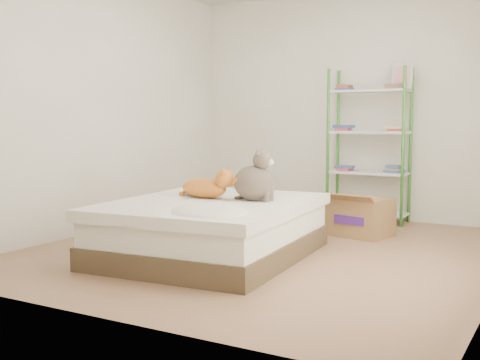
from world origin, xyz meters
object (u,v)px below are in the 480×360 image
Objects in this scene: bed at (212,229)px; grey_cat at (254,175)px; orange_cat at (204,185)px; shelf_unit at (369,145)px; white_bin at (258,198)px; cardboard_box at (361,216)px.

grey_cat is (0.30, 0.18, 0.44)m from bed.
grey_cat is (0.46, 0.05, 0.10)m from orange_cat.
grey_cat is at bearing -97.68° from shelf_unit.
white_bin is at bearing 114.95° from orange_cat.
bed is at bearing 114.84° from grey_cat.
grey_cat is 2.19m from shelf_unit.
grey_cat is 0.24× the size of shelf_unit.
shelf_unit is at bearing 80.02° from orange_cat.
bed is 2.50m from shelf_unit.
shelf_unit reaches higher than white_bin.
cardboard_box is (0.94, 1.36, -0.39)m from orange_cat.
cardboard_box is at bearing -26.24° from grey_cat.
grey_cat reaches higher than white_bin.
grey_cat is at bearing 14.76° from orange_cat.
grey_cat is 0.68× the size of cardboard_box.
bed is 1.69m from cardboard_box.
orange_cat reaches higher than cardboard_box.
orange_cat is at bearing 90.16° from grey_cat.
shelf_unit is at bearing 115.16° from cardboard_box.
shelf_unit is 4.81× the size of white_bin.
bed reaches higher than cardboard_box.
grey_cat is 1.16× the size of white_bin.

